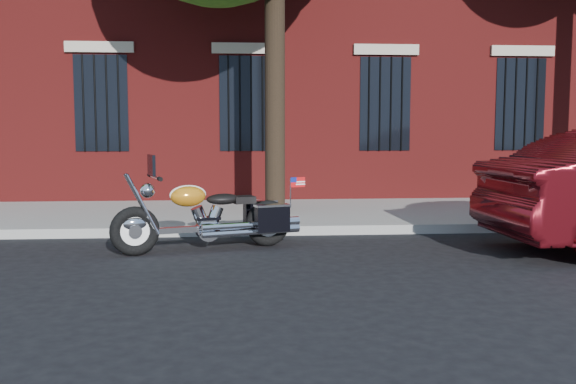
{
  "coord_description": "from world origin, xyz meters",
  "views": [
    {
      "loc": [
        -0.15,
        -8.65,
        1.71
      ],
      "look_at": [
        0.57,
        0.8,
        0.74
      ],
      "focal_mm": 40.0,
      "sensor_mm": 36.0,
      "label": 1
    }
  ],
  "objects": [
    {
      "name": "motorcycle",
      "position": [
        -0.51,
        0.18,
        0.45
      ],
      "size": [
        2.65,
        1.24,
        1.34
      ],
      "rotation": [
        0.0,
        0.0,
        0.31
      ],
      "color": "black",
      "rests_on": "ground"
    },
    {
      "name": "ground",
      "position": [
        0.0,
        0.0,
        0.0
      ],
      "size": [
        120.0,
        120.0,
        0.0
      ],
      "primitive_type": "plane",
      "color": "black",
      "rests_on": "ground"
    },
    {
      "name": "sidewalk",
      "position": [
        0.0,
        3.26,
        0.07
      ],
      "size": [
        40.0,
        3.6,
        0.15
      ],
      "primitive_type": "cube",
      "color": "gray",
      "rests_on": "ground"
    },
    {
      "name": "curb",
      "position": [
        0.0,
        1.38,
        0.07
      ],
      "size": [
        40.0,
        0.16,
        0.15
      ],
      "primitive_type": "cube",
      "color": "gray",
      "rests_on": "ground"
    }
  ]
}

